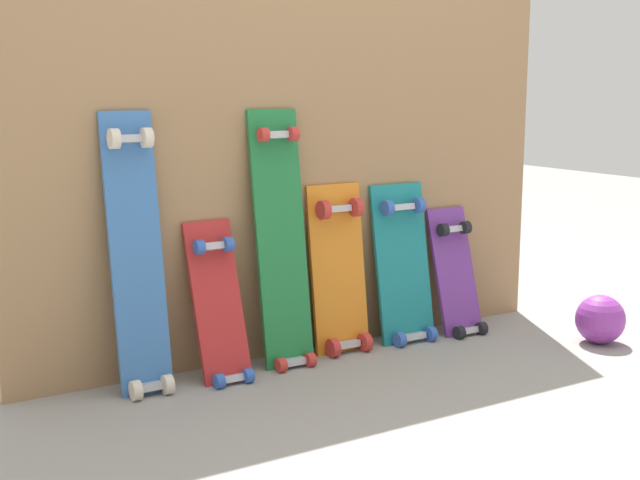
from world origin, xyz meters
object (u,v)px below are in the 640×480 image
at_px(skateboard_red, 220,312).
at_px(skateboard_teal, 404,272).
at_px(skateboard_purple, 457,280).
at_px(rubber_ball, 600,319).
at_px(skateboard_orange, 340,277).
at_px(skateboard_blue, 138,264).
at_px(skateboard_green, 282,249).

relative_size(skateboard_red, skateboard_teal, 0.89).
xyz_separation_m(skateboard_purple, rubber_ball, (0.37, -0.41, -0.12)).
distance_m(skateboard_orange, skateboard_purple, 0.54).
distance_m(skateboard_purple, rubber_ball, 0.56).
distance_m(skateboard_orange, skateboard_teal, 0.29).
height_order(skateboard_blue, rubber_ball, skateboard_blue).
bearing_deg(skateboard_blue, rubber_ball, -14.20).
distance_m(skateboard_green, rubber_ball, 1.27).
bearing_deg(skateboard_green, skateboard_teal, 0.70).
height_order(skateboard_green, skateboard_teal, skateboard_green).
relative_size(skateboard_purple, rubber_ball, 3.01).
height_order(skateboard_orange, skateboard_teal, skateboard_orange).
distance_m(skateboard_blue, rubber_ball, 1.76).
relative_size(skateboard_orange, skateboard_teal, 1.01).
xyz_separation_m(skateboard_blue, skateboard_teal, (1.06, 0.01, -0.15)).
bearing_deg(skateboard_purple, skateboard_red, -179.31).
xyz_separation_m(skateboard_blue, rubber_ball, (1.68, -0.43, -0.33)).
xyz_separation_m(skateboard_teal, rubber_ball, (0.62, -0.43, -0.17)).
relative_size(skateboard_orange, skateboard_purple, 1.20).
height_order(skateboard_orange, skateboard_purple, skateboard_orange).
xyz_separation_m(skateboard_orange, skateboard_teal, (0.28, -0.01, -0.01)).
distance_m(skateboard_red, rubber_ball, 1.47).
relative_size(skateboard_green, skateboard_orange, 1.42).
relative_size(skateboard_orange, rubber_ball, 3.61).
bearing_deg(skateboard_orange, skateboard_teal, -2.71).
relative_size(skateboard_blue, skateboard_red, 1.60).
height_order(skateboard_blue, skateboard_red, skateboard_blue).
bearing_deg(skateboard_orange, rubber_ball, -26.40).
height_order(skateboard_green, skateboard_orange, skateboard_green).
xyz_separation_m(skateboard_red, skateboard_teal, (0.79, 0.04, 0.04)).
distance_m(skateboard_blue, skateboard_red, 0.33).
bearing_deg(rubber_ball, skateboard_teal, 144.86).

